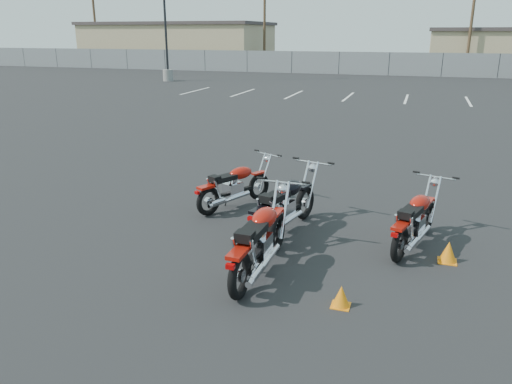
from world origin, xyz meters
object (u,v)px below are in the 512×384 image
(motorcycle_second_black, at_px, (285,205))
(motorcycle_third_red, at_px, (260,240))
(motorcycle_rear_red, at_px, (415,220))
(motorcycle_front_red, at_px, (235,186))

(motorcycle_second_black, xyz_separation_m, motorcycle_third_red, (0.08, -1.60, 0.02))
(motorcycle_third_red, distance_m, motorcycle_rear_red, 2.64)
(motorcycle_third_red, relative_size, motorcycle_rear_red, 1.13)
(motorcycle_front_red, bearing_deg, motorcycle_rear_red, -14.51)
(motorcycle_second_black, height_order, motorcycle_third_red, motorcycle_third_red)
(motorcycle_front_red, xyz_separation_m, motorcycle_third_red, (1.34, -2.53, 0.07))
(motorcycle_third_red, bearing_deg, motorcycle_second_black, 92.73)
(motorcycle_front_red, relative_size, motorcycle_second_black, 0.87)
(motorcycle_front_red, height_order, motorcycle_rear_red, motorcycle_rear_red)
(motorcycle_front_red, height_order, motorcycle_third_red, motorcycle_third_red)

